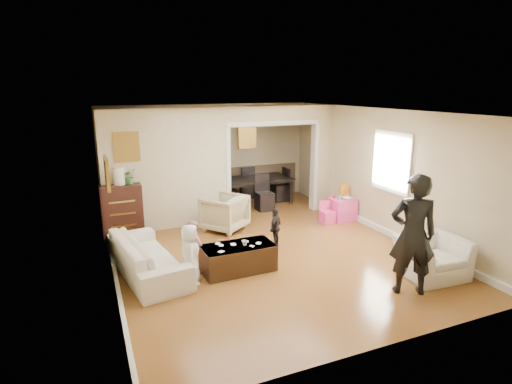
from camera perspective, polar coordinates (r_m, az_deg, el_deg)
name	(u,v)px	position (r m, az deg, el deg)	size (l,w,h in m)	color
floor	(260,246)	(8.05, 0.55, -7.58)	(7.00, 7.00, 0.00)	#9C6828
partition_left	(168,170)	(8.97, -12.16, 3.05)	(2.75, 0.18, 2.60)	beige
partition_right	(323,158)	(10.36, 9.27, 4.69)	(0.55, 0.18, 2.60)	beige
partition_header	(273,114)	(9.58, 2.42, 10.86)	(2.22, 0.18, 0.35)	beige
window_pane	(392,162)	(8.73, 18.41, 4.00)	(0.03, 0.95, 1.10)	white
framed_art_partition	(127,147)	(8.67, -17.61, 6.01)	(0.45, 0.03, 0.55)	brown
framed_art_sofa_wall	(107,173)	(6.38, -20.10, 2.53)	(0.03, 0.55, 0.40)	brown
framed_art_alcove	(247,137)	(11.15, -1.23, 7.63)	(0.45, 0.03, 0.55)	brown
sofa	(147,256)	(7.07, -14.95, -8.60)	(2.13, 0.83, 0.62)	white
armchair_back	(224,213)	(8.87, -4.45, -2.90)	(0.82, 0.84, 0.77)	#C8B78A
armchair_front	(432,257)	(7.34, 23.32, -8.37)	(0.99, 0.87, 0.64)	white
dresser	(122,211)	(8.84, -18.20, -2.51)	(0.81, 0.45, 1.11)	#381810
table_lamp	(119,176)	(8.66, -18.58, 2.15)	(0.22, 0.22, 0.36)	#F4EEC7
potted_plant	(129,176)	(8.68, -17.25, 2.12)	(0.28, 0.24, 0.31)	#387534
coffee_table	(238,258)	(6.98, -2.51, -9.18)	(1.21, 0.60, 0.45)	#3A2312
coffee_cup	(245,243)	(6.86, -1.60, -7.14)	(0.09, 0.09, 0.09)	silver
play_table	(342,209)	(9.77, 11.85, -2.34)	(0.53, 0.53, 0.51)	#FD42A4
cereal_box	(344,191)	(9.81, 12.22, 0.16)	(0.20, 0.07, 0.30)	yellow
cyan_cup	(340,198)	(9.59, 11.62, -0.81)	(0.08, 0.08, 0.08)	#26A8BE
toy_block	(335,197)	(9.72, 10.96, -0.66)	(0.08, 0.06, 0.05)	red
play_bowl	(347,198)	(9.63, 12.59, -0.88)	(0.23, 0.23, 0.06)	silver
dining_table	(255,191)	(10.84, -0.19, 0.12)	(1.93, 1.08, 0.68)	black
adult_person	(413,235)	(6.43, 21.05, -5.59)	(0.67, 0.44, 1.85)	black
child_kneel_a	(190,255)	(6.52, -9.18, -8.61)	(0.48, 0.31, 0.97)	white
child_kneel_b	(193,246)	(6.97, -8.85, -7.41)	(0.43, 0.34, 0.89)	#D18290
child_toddler	(275,227)	(7.94, 2.73, -4.93)	(0.45, 0.19, 0.78)	black
craft_papers	(235,245)	(6.89, -2.97, -7.42)	(0.82, 0.47, 0.00)	white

